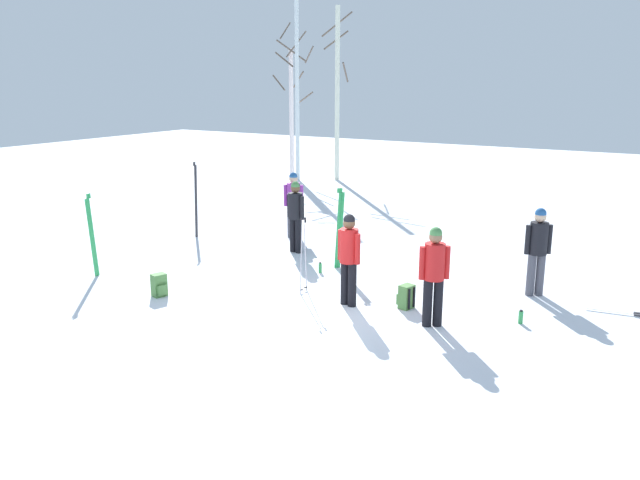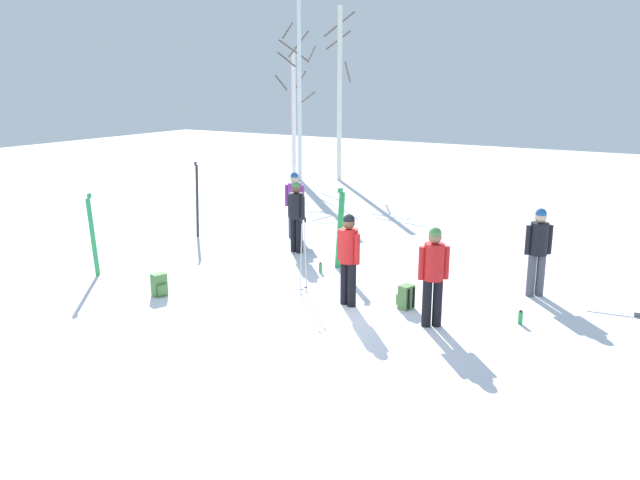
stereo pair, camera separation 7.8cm
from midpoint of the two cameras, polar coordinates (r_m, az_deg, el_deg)
ground_plane at (r=11.30m, az=-2.30°, el=-7.04°), size 60.00×60.00×0.00m
person_0 at (r=11.70m, az=2.73°, el=-1.22°), size 0.51×0.34×1.72m
person_1 at (r=16.73m, az=-2.12°, el=3.51°), size 0.50×0.34×1.72m
person_2 at (r=12.89m, az=18.87°, el=-0.54°), size 0.44×0.34×1.72m
person_3 at (r=10.87m, az=10.20°, el=-2.66°), size 0.44×0.35×1.72m
person_4 at (r=15.29m, az=-1.96°, el=2.48°), size 0.51×0.34×1.72m
ski_pair_planted_0 at (r=14.05m, az=1.93°, el=1.01°), size 0.16×0.18×1.78m
ski_pair_planted_1 at (r=14.23m, az=-19.27°, el=0.37°), size 0.07×0.24×1.78m
ski_pair_planted_2 at (r=17.17m, az=-10.66°, el=3.53°), size 0.10×0.25×1.97m
ski_poles_0 at (r=12.45m, az=-1.31°, el=-1.17°), size 0.07×0.26×1.48m
backpack_0 at (r=11.86m, az=7.78°, el=-5.01°), size 0.33×0.30×0.44m
backpack_1 at (r=12.78m, az=-13.82°, el=-3.88°), size 0.33×0.31×0.44m
water_bottle_0 at (r=11.59m, az=17.46°, el=-6.55°), size 0.08×0.08×0.24m
water_bottle_1 at (r=13.87m, az=0.21°, el=-2.46°), size 0.07×0.07×0.23m
birch_tree_0 at (r=26.61m, az=-2.24°, el=11.40°), size 1.63×1.71×5.48m
birch_tree_1 at (r=26.04m, az=-1.75°, el=13.47°), size 1.32×1.31×7.29m
birch_tree_2 at (r=26.12m, az=1.83°, el=12.93°), size 1.28×1.14×6.74m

